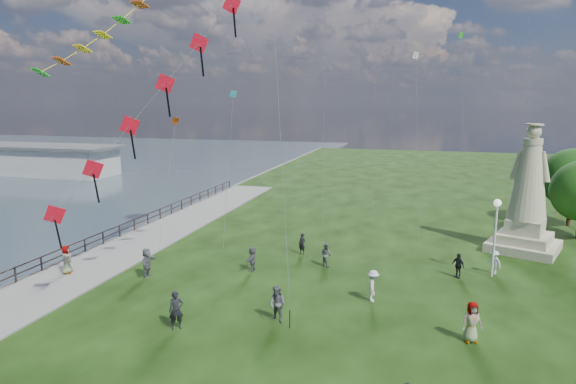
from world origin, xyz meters
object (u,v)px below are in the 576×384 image
(statue, at_px, (527,204))
(person_6, at_px, (302,244))
(pier_pavilion, at_px, (27,159))
(person_4, at_px, (472,322))
(person_9, at_px, (458,265))
(person_10, at_px, (67,261))
(person_0, at_px, (176,310))
(lamppost, at_px, (496,221))
(person_5, at_px, (147,262))
(person_1, at_px, (277,304))
(person_11, at_px, (252,259))
(person_8, at_px, (494,262))
(person_7, at_px, (326,255))
(person_2, at_px, (373,286))

(statue, xyz_separation_m, person_6, (-14.94, -5.14, -2.63))
(pier_pavilion, relative_size, person_4, 16.27)
(statue, bearing_deg, person_9, -103.62)
(person_4, bearing_deg, person_10, 154.03)
(person_4, bearing_deg, person_0, 169.81)
(lamppost, height_order, person_0, lamppost)
(person_0, distance_m, person_5, 7.54)
(pier_pavilion, xyz_separation_m, statue, (65.28, -22.93, 1.54))
(lamppost, xyz_separation_m, person_6, (-12.11, 1.12, -2.71))
(statue, bearing_deg, person_1, -109.81)
(person_9, xyz_separation_m, person_11, (-12.31, -2.26, 0.01))
(statue, bearing_deg, person_0, -114.28)
(pier_pavilion, relative_size, person_8, 20.37)
(person_1, height_order, person_8, person_1)
(person_7, distance_m, person_8, 10.30)
(lamppost, distance_m, person_11, 14.85)
(person_7, bearing_deg, person_11, 64.68)
(statue, height_order, person_4, statue)
(person_6, xyz_separation_m, person_10, (-12.81, -7.85, 0.13))
(lamppost, distance_m, person_4, 9.42)
(pier_pavilion, relative_size, person_7, 19.83)
(person_1, bearing_deg, statue, 69.80)
(pier_pavilion, height_order, statue, statue)
(person_10, height_order, person_11, person_10)
(statue, height_order, person_0, statue)
(pier_pavilion, bearing_deg, person_7, -29.80)
(pier_pavilion, bearing_deg, person_8, -24.56)
(statue, distance_m, person_8, 6.81)
(person_0, relative_size, person_8, 1.24)
(person_4, xyz_separation_m, person_8, (2.10, 9.43, -0.19))
(lamppost, relative_size, person_6, 3.22)
(person_1, bearing_deg, person_9, 65.54)
(person_7, relative_size, person_8, 1.03)
(statue, height_order, person_9, statue)
(person_6, height_order, person_7, person_7)
(person_10, bearing_deg, person_9, -96.20)
(person_11, bearing_deg, person_8, 100.61)
(lamppost, relative_size, person_1, 2.67)
(person_2, bearing_deg, person_11, 62.38)
(lamppost, height_order, person_11, lamppost)
(person_7, bearing_deg, person_6, -4.74)
(person_1, height_order, person_5, person_1)
(person_0, distance_m, person_9, 16.79)
(lamppost, bearing_deg, person_9, -161.16)
(person_4, bearing_deg, person_9, 69.81)
(person_8, relative_size, person_10, 0.84)
(person_5, distance_m, person_9, 18.71)
(pier_pavilion, bearing_deg, person_6, -29.14)
(person_0, distance_m, person_8, 19.26)
(person_1, distance_m, person_9, 12.26)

